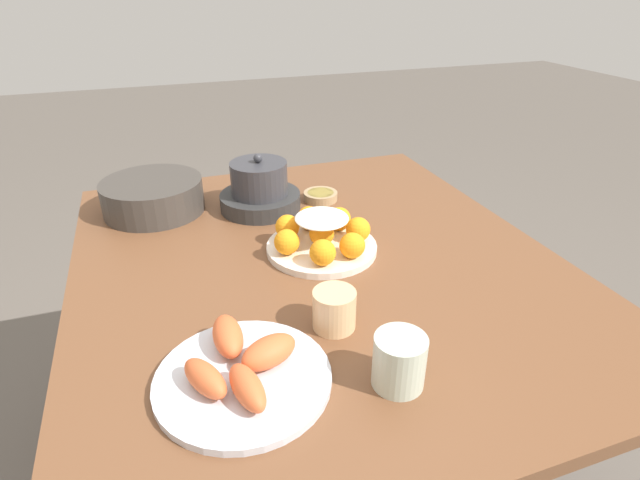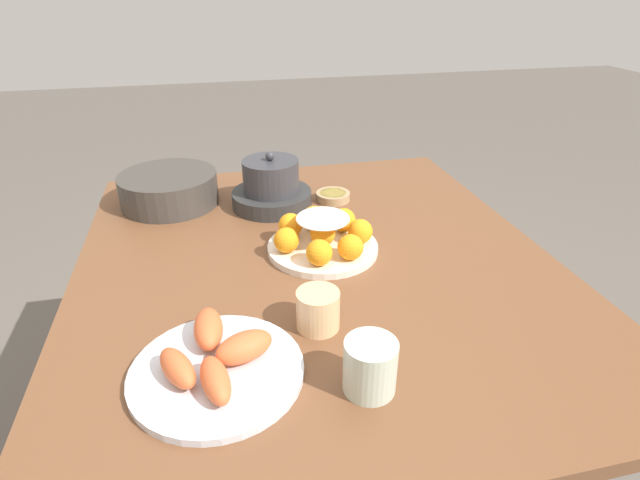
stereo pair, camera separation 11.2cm
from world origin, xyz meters
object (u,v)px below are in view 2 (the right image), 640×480
at_px(sauce_bowl, 333,196).
at_px(seafood_platter, 216,363).
at_px(dining_table, 317,292).
at_px(serving_bowl, 169,188).
at_px(cake_plate, 323,237).
at_px(cup_near, 370,366).
at_px(cup_far, 318,310).
at_px(warming_pot, 271,187).

distance_m(sauce_bowl, seafood_platter, 0.73).
height_order(dining_table, serving_bowl, serving_bowl).
distance_m(cake_plate, sauce_bowl, 0.29).
distance_m(sauce_bowl, cup_near, 0.73).
distance_m(cup_near, cup_far, 0.17).
height_order(dining_table, warming_pot, warming_pot).
distance_m(serving_bowl, cup_far, 0.69).
bearing_deg(cup_far, sauce_bowl, -16.88).
relative_size(dining_table, cake_plate, 4.72).
xyz_separation_m(serving_bowl, seafood_platter, (-0.71, -0.10, -0.03)).
bearing_deg(cup_near, cake_plate, -3.82).
height_order(cup_far, warming_pot, warming_pot).
height_order(seafood_platter, cup_far, cup_far).
distance_m(dining_table, sauce_bowl, 0.35).
distance_m(dining_table, cup_far, 0.27).
xyz_separation_m(cup_near, warming_pot, (0.72, 0.05, 0.01)).
xyz_separation_m(serving_bowl, warming_pot, (-0.08, -0.28, 0.01)).
distance_m(seafood_platter, cup_far, 0.21).
relative_size(seafood_platter, cup_near, 3.18).
height_order(cake_plate, warming_pot, warming_pot).
xyz_separation_m(sauce_bowl, warming_pot, (0.00, 0.18, 0.04)).
height_order(serving_bowl, seafood_platter, serving_bowl).
bearing_deg(cup_far, serving_bowl, 24.16).
bearing_deg(serving_bowl, warming_pot, -105.80).
height_order(dining_table, seafood_platter, seafood_platter).
bearing_deg(cake_plate, seafood_platter, 143.78).
height_order(cake_plate, cup_far, cake_plate).
relative_size(dining_table, cup_far, 15.33).
bearing_deg(sauce_bowl, cake_plate, 161.28).
height_order(cup_near, warming_pot, warming_pot).
distance_m(cake_plate, cup_near, 0.45).
distance_m(serving_bowl, cup_near, 0.87).
distance_m(sauce_bowl, cup_far, 0.58).
xyz_separation_m(seafood_platter, warming_pot, (0.64, -0.18, 0.04)).
bearing_deg(warming_pot, cake_plate, -163.76).
xyz_separation_m(dining_table, cup_near, (-0.40, 0.01, 0.13)).
distance_m(dining_table, seafood_platter, 0.41).
distance_m(dining_table, serving_bowl, 0.54).
bearing_deg(dining_table, cake_plate, -29.42).
bearing_deg(serving_bowl, cup_far, -155.84).
bearing_deg(cup_far, dining_table, -12.20).
xyz_separation_m(sauce_bowl, cup_near, (-0.72, 0.12, 0.03)).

